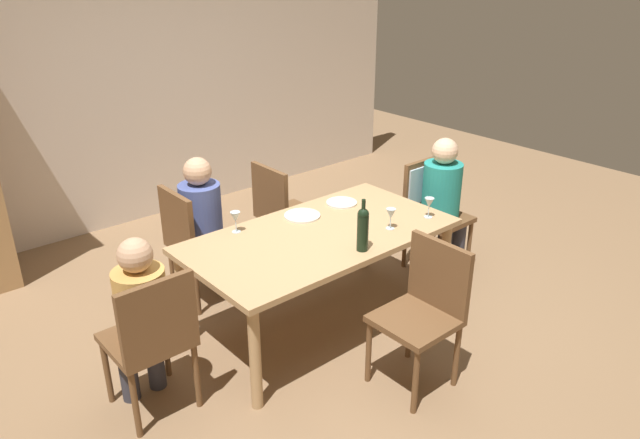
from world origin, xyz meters
The scene contains 17 objects.
ground_plane centered at (0.00, 0.00, 0.00)m, with size 10.00×10.00×0.00m, color #846647.
rear_room_partition centered at (0.00, 2.69, 1.35)m, with size 6.40×0.12×2.70m, color beige.
dining_table centered at (0.00, 0.00, 0.65)m, with size 1.85×0.98×0.73m.
chair_right_end centered at (1.30, 0.12, 0.59)m, with size 0.44×0.46×0.92m.
chair_far_left centered at (-0.50, 0.87, 0.53)m, with size 0.44×0.44×0.92m.
chair_left_end centered at (-1.30, -0.09, 0.53)m, with size 0.44×0.44×0.92m.
chair_near centered at (0.09, -0.87, 0.53)m, with size 0.44×0.44×0.92m.
chair_far_right centered at (0.33, 0.87, 0.53)m, with size 0.44×0.44×0.92m.
person_woman_host centered at (1.30, -0.03, 0.66)m, with size 0.31×0.36×1.15m.
person_man_bearded centered at (-0.39, 0.87, 0.66)m, with size 0.36×0.31×1.14m.
person_man_guest centered at (-1.30, 0.03, 0.64)m, with size 0.29×0.33×1.10m.
wine_bottle_tall_green centered at (0.04, -0.37, 0.88)m, with size 0.07×0.07×0.35m.
wine_glass_near_left centered at (0.41, -0.26, 0.84)m, with size 0.07×0.07×0.15m.
wine_glass_centre centered at (-0.42, 0.39, 0.84)m, with size 0.07×0.07×0.15m.
wine_glass_near_right centered at (0.77, -0.31, 0.84)m, with size 0.07×0.07×0.15m.
dinner_plate_host centered at (0.47, 0.29, 0.74)m, with size 0.23×0.23×0.01m, color silver.
dinner_plate_guest_left centered at (0.08, 0.30, 0.74)m, with size 0.26×0.26×0.01m, color silver.
Camera 1 is at (-2.42, -2.80, 2.47)m, focal length 33.74 mm.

